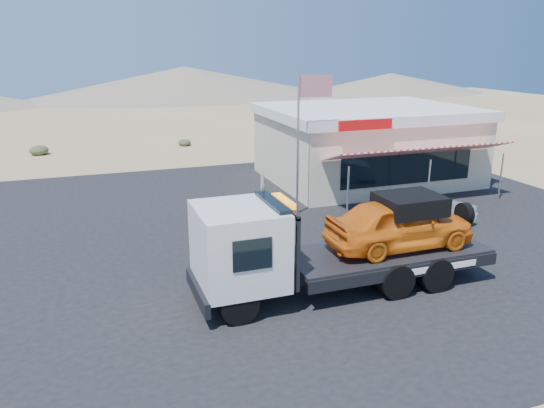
# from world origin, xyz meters

# --- Properties ---
(ground) EXTENTS (120.00, 120.00, 0.00)m
(ground) POSITION_xyz_m (0.00, 0.00, 0.00)
(ground) COLOR #947554
(ground) RESTS_ON ground
(asphalt_lot) EXTENTS (32.00, 24.00, 0.02)m
(asphalt_lot) POSITION_xyz_m (2.00, 3.00, 0.01)
(asphalt_lot) COLOR black
(asphalt_lot) RESTS_ON ground
(tow_truck) EXTENTS (8.92, 2.64, 2.98)m
(tow_truck) POSITION_xyz_m (3.01, -2.74, 1.60)
(tow_truck) COLOR black
(tow_truck) RESTS_ON asphalt_lot
(white_sedan) EXTENTS (4.88, 3.28, 1.52)m
(white_sedan) POSITION_xyz_m (8.50, 0.39, 0.78)
(white_sedan) COLOR silver
(white_sedan) RESTS_ON asphalt_lot
(jerky_store) EXTENTS (10.40, 9.97, 3.90)m
(jerky_store) POSITION_xyz_m (10.50, 8.97, 1.99)
(jerky_store) COLOR beige
(jerky_store) RESTS_ON asphalt_lot
(flagpole) EXTENTS (1.55, 0.10, 6.00)m
(flagpole) POSITION_xyz_m (4.93, 4.50, 3.76)
(flagpole) COLOR #99999E
(flagpole) RESTS_ON asphalt_lot
(distant_hills) EXTENTS (126.00, 48.00, 4.20)m
(distant_hills) POSITION_xyz_m (-9.77, 55.14, 1.89)
(distant_hills) COLOR #726B59
(distant_hills) RESTS_ON ground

